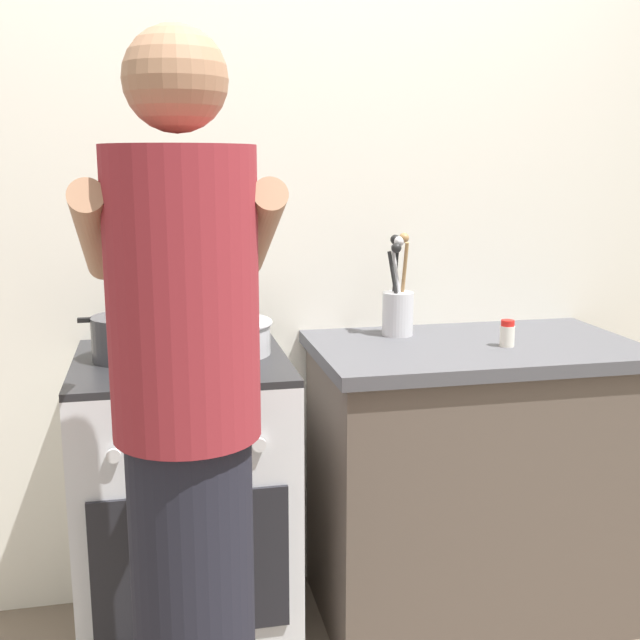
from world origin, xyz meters
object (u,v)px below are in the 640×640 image
mixing_bowl (229,336)px  person (189,452)px  utensil_crock (398,306)px  stove_range (186,506)px  pot (129,338)px  spice_bottle (507,334)px

mixing_bowl → person: person is taller
utensil_crock → person: person is taller
stove_range → mixing_bowl: bearing=10.9°
pot → person: size_ratio=0.16×
stove_range → pot: (-0.14, 0.02, 0.51)m
stove_range → mixing_bowl: (0.14, 0.03, 0.50)m
utensil_crock → spice_bottle: size_ratio=4.05×
stove_range → utensil_crock: size_ratio=2.73×
utensil_crock → pot: bearing=-170.4°
utensil_crock → person: size_ratio=0.19×
mixing_bowl → spice_bottle: 0.84m
mixing_bowl → person: 0.69m
pot → mixing_bowl: pot is taller
mixing_bowl → pot: bearing=-179.0°
pot → utensil_crock: bearing=9.6°
stove_range → person: 0.76m
utensil_crock → stove_range: bearing=-166.8°
utensil_crock → mixing_bowl: bearing=-166.2°
utensil_crock → person: bearing=-131.4°
utensil_crock → spice_bottle: bearing=-38.7°
pot → person: bearing=-78.8°
stove_range → spice_bottle: spice_bottle is taller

